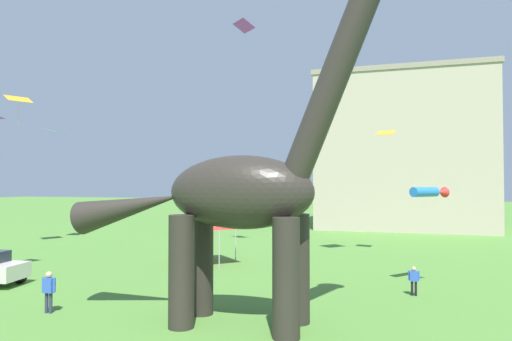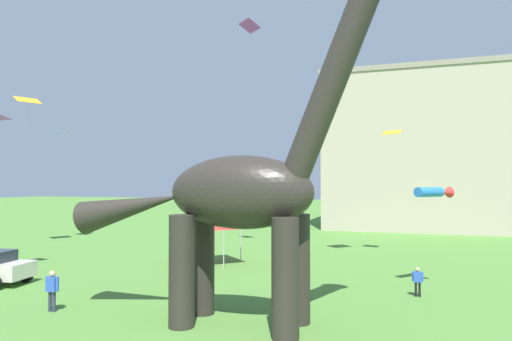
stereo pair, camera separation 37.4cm
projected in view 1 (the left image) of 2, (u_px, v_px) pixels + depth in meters
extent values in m
cylinder|color=#2D2823|center=(297.00, 268.00, 15.56)|extent=(0.86, 0.86, 3.69)
cylinder|color=#2D2823|center=(286.00, 278.00, 14.00)|extent=(0.86, 0.86, 3.69)
cylinder|color=#2D2823|center=(202.00, 263.00, 16.60)|extent=(0.86, 0.86, 3.69)
cylinder|color=#2D2823|center=(181.00, 271.00, 15.04)|extent=(0.86, 0.86, 3.69)
ellipsoid|color=#2D2823|center=(240.00, 192.00, 15.37)|extent=(5.06, 2.18, 2.49)
cylinder|color=#2D2823|center=(338.00, 67.00, 14.52)|extent=(3.63, 0.93, 7.20)
cone|color=#2D2823|center=(130.00, 207.00, 16.60)|extent=(4.44, 1.24, 2.11)
cylinder|color=black|center=(20.00, 277.00, 21.61)|extent=(0.65, 0.31, 0.62)
cylinder|color=black|center=(412.00, 288.00, 19.27)|extent=(0.10, 0.10, 0.61)
cylinder|color=black|center=(416.00, 289.00, 19.23)|extent=(0.10, 0.10, 0.61)
cube|color=blue|center=(414.00, 276.00, 19.26)|extent=(0.33, 0.20, 0.43)
sphere|color=tan|center=(414.00, 269.00, 19.27)|extent=(0.19, 0.19, 0.19)
cylinder|color=blue|center=(409.00, 275.00, 19.32)|extent=(0.08, 0.08, 0.41)
cylinder|color=blue|center=(419.00, 276.00, 19.21)|extent=(0.08, 0.08, 0.41)
cylinder|color=#2D3347|center=(280.00, 271.00, 22.59)|extent=(0.13, 0.13, 0.78)
cylinder|color=#2D3347|center=(284.00, 271.00, 22.54)|extent=(0.13, 0.13, 0.78)
cube|color=silver|center=(282.00, 258.00, 22.58)|extent=(0.42, 0.26, 0.55)
sphere|color=tan|center=(282.00, 250.00, 22.60)|extent=(0.24, 0.24, 0.24)
cylinder|color=silver|center=(277.00, 257.00, 22.66)|extent=(0.10, 0.10, 0.53)
cylinder|color=silver|center=(287.00, 257.00, 22.51)|extent=(0.10, 0.10, 0.53)
cylinder|color=#2D3347|center=(47.00, 303.00, 16.71)|extent=(0.12, 0.12, 0.75)
cylinder|color=#2D3347|center=(51.00, 303.00, 16.66)|extent=(0.12, 0.12, 0.75)
cube|color=blue|center=(49.00, 285.00, 16.70)|extent=(0.40, 0.25, 0.53)
sphere|color=tan|center=(49.00, 275.00, 16.71)|extent=(0.23, 0.23, 0.23)
cylinder|color=blue|center=(44.00, 284.00, 16.77)|extent=(0.10, 0.10, 0.50)
cylinder|color=blue|center=(54.00, 285.00, 16.63)|extent=(0.10, 0.10, 0.50)
cylinder|color=#B2B2B7|center=(236.00, 244.00, 27.76)|extent=(0.06, 0.06, 2.10)
cylinder|color=#B2B2B7|center=(219.00, 250.00, 25.18)|extent=(0.06, 0.06, 2.10)
cylinder|color=#B2B2B7|center=(195.00, 242.00, 28.55)|extent=(0.06, 0.06, 2.10)
cylinder|color=#B2B2B7|center=(175.00, 248.00, 25.97)|extent=(0.06, 0.06, 2.10)
pyramid|color=red|center=(206.00, 220.00, 26.91)|extent=(3.15, 3.15, 0.90)
cube|color=orange|center=(18.00, 99.00, 33.27)|extent=(1.84, 2.07, 0.55)
cylinder|color=orange|center=(18.00, 114.00, 33.24)|extent=(0.01, 0.01, 1.71)
cylinder|color=#287AE5|center=(425.00, 192.00, 21.17)|extent=(1.39, 1.56, 0.46)
cone|color=red|center=(442.00, 192.00, 20.42)|extent=(0.63, 0.62, 0.48)
cylinder|color=purple|center=(370.00, 11.00, 25.46)|extent=(0.01, 0.01, 1.63)
cube|color=purple|center=(244.00, 26.00, 31.28)|extent=(1.75, 1.70, 0.52)
cube|color=green|center=(54.00, 131.00, 37.17)|extent=(1.63, 1.94, 0.32)
cube|color=orange|center=(386.00, 133.00, 29.90)|extent=(1.35, 1.11, 0.35)
cube|color=#B7A893|center=(402.00, 154.00, 48.55)|extent=(17.21, 10.74, 15.69)
cube|color=gray|center=(401.00, 78.00, 48.77)|extent=(17.56, 10.96, 0.50)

